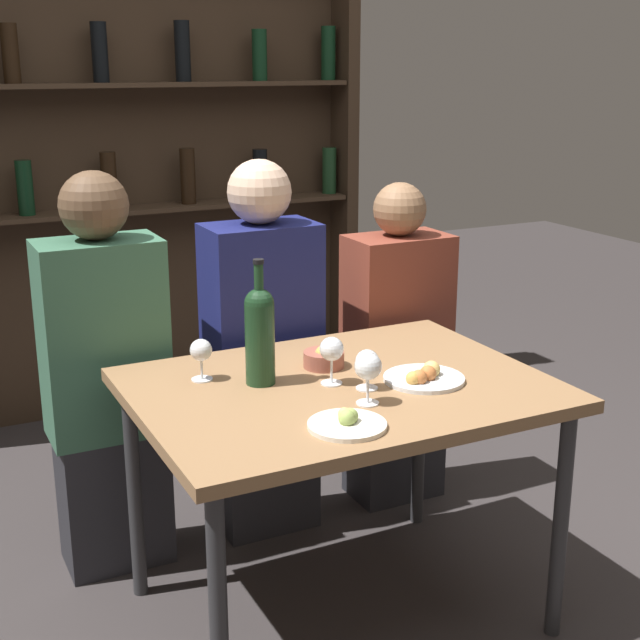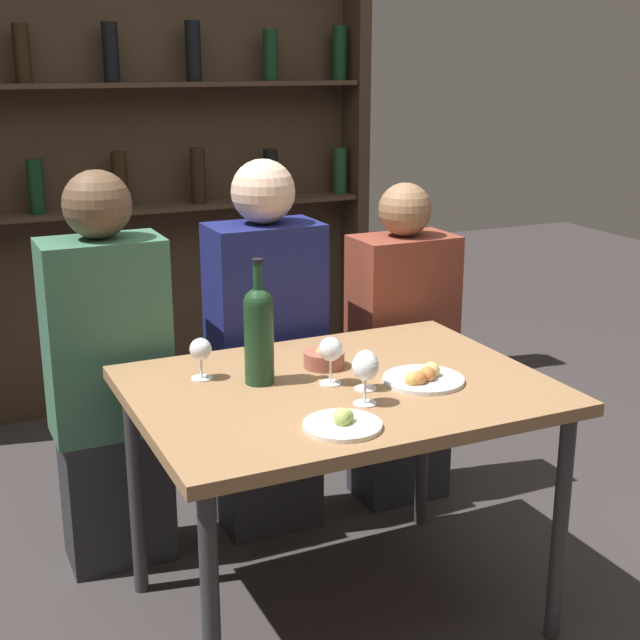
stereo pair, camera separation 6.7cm
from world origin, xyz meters
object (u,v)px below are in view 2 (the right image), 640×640
object	(u,v)px
wine_glass_0	(330,351)
wine_glass_3	(201,351)
food_plate_1	(343,423)
snack_bowl	(324,358)
seated_person_center	(266,359)
wine_glass_1	(366,363)
seated_person_left	(110,383)
food_plate_0	(424,378)
wine_bottle	(259,331)
seated_person_right	(401,355)
wine_glass_2	(365,368)

from	to	relation	value
wine_glass_0	wine_glass_3	distance (m)	0.36
wine_glass_3	food_plate_1	world-z (taller)	wine_glass_3
snack_bowl	seated_person_center	world-z (taller)	seated_person_center
food_plate_1	seated_person_center	distance (m)	0.88
wine_glass_1	seated_person_left	distance (m)	0.88
wine_glass_1	seated_person_center	bearing A→B (deg)	92.77
food_plate_0	wine_glass_3	bearing A→B (deg)	152.33
snack_bowl	seated_person_left	bearing A→B (deg)	140.36
food_plate_0	wine_glass_0	bearing A→B (deg)	157.65
wine_glass_1	snack_bowl	bearing A→B (deg)	96.38
wine_bottle	seated_person_right	distance (m)	0.94
seated_person_center	seated_person_right	bearing A→B (deg)	-0.00
seated_person_left	wine_glass_2	bearing A→B (deg)	-56.04
wine_bottle	seated_person_right	size ratio (longest dim) A/B	0.30
seated_person_center	wine_glass_1	bearing A→B (deg)	-87.23
wine_glass_2	snack_bowl	world-z (taller)	wine_glass_2
wine_bottle	wine_glass_2	size ratio (longest dim) A/B	2.52
wine_bottle	wine_glass_3	distance (m)	0.18
wine_bottle	seated_person_left	bearing A→B (deg)	123.22
wine_glass_3	seated_person_right	world-z (taller)	seated_person_right
wine_bottle	snack_bowl	size ratio (longest dim) A/B	2.95
food_plate_1	seated_person_center	bearing A→B (deg)	80.84
wine_glass_1	wine_glass_3	distance (m)	0.46
wine_glass_1	seated_person_center	xyz separation A→B (m)	(-0.03, 0.66, -0.19)
wine_glass_3	food_plate_0	distance (m)	0.62
wine_glass_3	food_plate_1	xyz separation A→B (m)	(0.21, -0.47, -0.07)
wine_glass_2	wine_bottle	bearing A→B (deg)	125.28
wine_glass_3	snack_bowl	size ratio (longest dim) A/B	1.00
wine_glass_0	snack_bowl	world-z (taller)	wine_glass_0
wine_glass_0	wine_bottle	bearing A→B (deg)	151.67
food_plate_1	wine_glass_3	bearing A→B (deg)	113.60
wine_glass_2	seated_person_left	bearing A→B (deg)	123.96
wine_glass_3	food_plate_0	xyz separation A→B (m)	(0.55, -0.29, -0.07)
wine_glass_2	food_plate_1	distance (m)	0.18
wine_bottle	wine_glass_1	size ratio (longest dim) A/B	3.14
food_plate_0	seated_person_left	size ratio (longest dim) A/B	0.18
wine_glass_3	seated_person_center	bearing A→B (deg)	48.46
wine_glass_1	seated_person_right	world-z (taller)	seated_person_right
snack_bowl	seated_person_center	xyz separation A→B (m)	(-0.01, 0.44, -0.14)
wine_glass_0	snack_bowl	size ratio (longest dim) A/B	1.13
wine_bottle	wine_glass_1	xyz separation A→B (m)	(0.24, -0.17, -0.08)
wine_bottle	wine_glass_3	world-z (taller)	wine_bottle
wine_bottle	wine_glass_3	bearing A→B (deg)	144.86
wine_glass_0	food_plate_1	xyz separation A→B (m)	(-0.10, -0.28, -0.08)
wine_glass_2	food_plate_1	size ratio (longest dim) A/B	0.71
wine_glass_1	food_plate_1	size ratio (longest dim) A/B	0.57
food_plate_0	seated_person_center	world-z (taller)	seated_person_center
wine_glass_0	seated_person_right	world-z (taller)	seated_person_right
seated_person_center	seated_person_right	world-z (taller)	seated_person_center
wine_glass_0	food_plate_0	bearing A→B (deg)	-22.35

